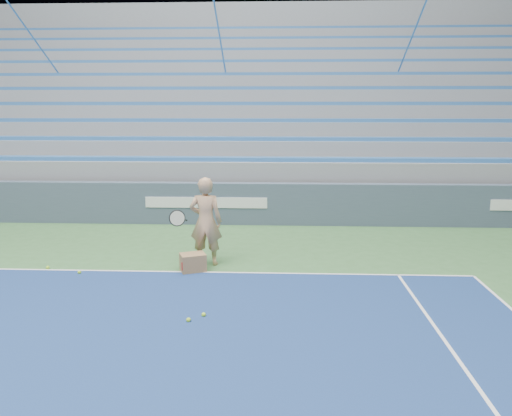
{
  "coord_description": "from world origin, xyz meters",
  "views": [
    {
      "loc": [
        1.88,
        3.01,
        3.07
      ],
      "look_at": [
        1.46,
        12.38,
        1.15
      ],
      "focal_mm": 35.0,
      "sensor_mm": 36.0,
      "label": 1
    }
  ],
  "objects": [
    {
      "name": "ball_box",
      "position": [
        0.28,
        11.96,
        0.17
      ],
      "size": [
        0.55,
        0.5,
        0.34
      ],
      "color": "olive",
      "rests_on": "ground"
    },
    {
      "name": "sponsor_barrier",
      "position": [
        0.0,
        15.88,
        0.55
      ],
      "size": [
        30.0,
        0.32,
        1.1
      ],
      "color": "#3F4E60",
      "rests_on": "ground"
    },
    {
      "name": "tennis_ball_0",
      "position": [
        0.6,
        9.7,
        0.03
      ],
      "size": [
        0.07,
        0.07,
        0.07
      ],
      "primitive_type": "sphere",
      "color": "#ACE22E",
      "rests_on": "ground"
    },
    {
      "name": "tennis_player",
      "position": [
        0.48,
        12.4,
        0.87
      ],
      "size": [
        0.94,
        0.84,
        1.74
      ],
      "color": "tan",
      "rests_on": "ground"
    },
    {
      "name": "tennis_ball_2",
      "position": [
        -1.81,
        11.71,
        0.03
      ],
      "size": [
        0.07,
        0.07,
        0.07
      ],
      "primitive_type": "sphere",
      "color": "#ACE22E",
      "rests_on": "ground"
    },
    {
      "name": "bleachers",
      "position": [
        0.0,
        21.6,
        2.36
      ],
      "size": [
        31.0,
        9.15,
        7.3
      ],
      "color": "gray",
      "rests_on": "ground"
    },
    {
      "name": "tennis_ball_1",
      "position": [
        0.79,
        9.89,
        0.03
      ],
      "size": [
        0.07,
        0.07,
        0.07
      ],
      "primitive_type": "sphere",
      "color": "#ACE22E",
      "rests_on": "ground"
    },
    {
      "name": "tennis_ball_3",
      "position": [
        -2.53,
        11.96,
        0.03
      ],
      "size": [
        0.07,
        0.07,
        0.07
      ],
      "primitive_type": "sphere",
      "color": "#ACE22E",
      "rests_on": "ground"
    }
  ]
}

